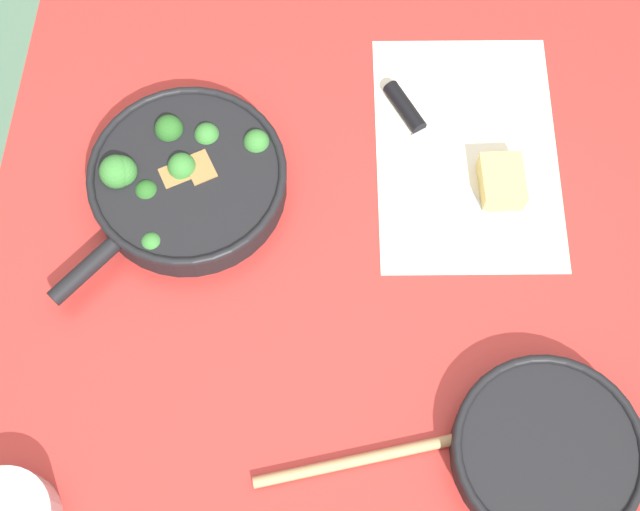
% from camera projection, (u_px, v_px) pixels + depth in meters
% --- Properties ---
extents(ground_plane, '(14.00, 14.00, 0.00)m').
position_uv_depth(ground_plane, '(320.00, 389.00, 1.94)').
color(ground_plane, '#51755B').
extents(dining_table_red, '(1.20, 0.95, 0.76)m').
position_uv_depth(dining_table_red, '(320.00, 281.00, 1.32)').
color(dining_table_red, '#B72D28').
rests_on(dining_table_red, ground_plane).
extents(skillet_broccoli, '(0.34, 0.31, 0.08)m').
position_uv_depth(skillet_broccoli, '(185.00, 179.00, 1.26)').
color(skillet_broccoli, black).
rests_on(skillet_broccoli, dining_table_red).
extents(skillet_eggs, '(0.24, 0.37, 0.05)m').
position_uv_depth(skillet_eggs, '(549.00, 452.00, 1.12)').
color(skillet_eggs, black).
rests_on(skillet_eggs, dining_table_red).
extents(wooden_spoon, '(0.14, 0.38, 0.02)m').
position_uv_depth(wooden_spoon, '(439.00, 443.00, 1.14)').
color(wooden_spoon, tan).
rests_on(wooden_spoon, dining_table_red).
extents(parchment_sheet, '(0.41, 0.30, 0.00)m').
position_uv_depth(parchment_sheet, '(466.00, 151.00, 1.31)').
color(parchment_sheet, silver).
rests_on(parchment_sheet, dining_table_red).
extents(grater_knife, '(0.26, 0.18, 0.02)m').
position_uv_depth(grater_knife, '(426.00, 139.00, 1.31)').
color(grater_knife, silver).
rests_on(grater_knife, dining_table_red).
extents(cheese_block, '(0.08, 0.07, 0.04)m').
position_uv_depth(cheese_block, '(502.00, 182.00, 1.27)').
color(cheese_block, '#EACC66').
rests_on(cheese_block, dining_table_red).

